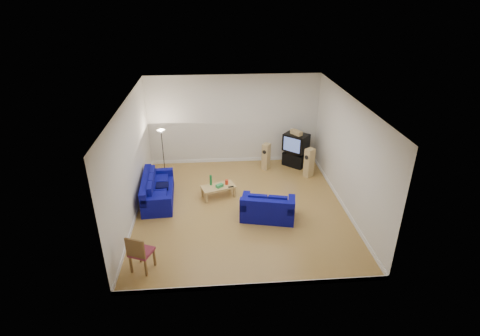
{
  "coord_description": "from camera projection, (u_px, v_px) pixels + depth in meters",
  "views": [
    {
      "loc": [
        -0.78,
        -9.32,
        5.86
      ],
      "look_at": [
        0.0,
        0.4,
        1.1
      ],
      "focal_mm": 28.0,
      "sensor_mm": 36.0,
      "label": 1
    }
  ],
  "objects": [
    {
      "name": "floor_lamp",
      "position": [
        162.0,
        138.0,
        12.42
      ],
      "size": [
        0.27,
        0.27,
        1.59
      ],
      "color": "black",
      "rests_on": "ground"
    },
    {
      "name": "speaker_left",
      "position": [
        266.0,
        157.0,
        13.1
      ],
      "size": [
        0.34,
        0.35,
        0.95
      ],
      "rotation": [
        0.0,
        0.0,
        -0.62
      ],
      "color": "tan",
      "rests_on": "ground"
    },
    {
      "name": "bottle",
      "position": [
        211.0,
        180.0,
        11.39
      ],
      "size": [
        0.1,
        0.1,
        0.32
      ],
      "primitive_type": "cylinder",
      "rotation": [
        0.0,
        0.0,
        0.32
      ],
      "color": "#197233",
      "rests_on": "coffee_table"
    },
    {
      "name": "television",
      "position": [
        296.0,
        142.0,
        13.18
      ],
      "size": [
        0.99,
        0.97,
        0.62
      ],
      "rotation": [
        0.0,
        0.0,
        -0.74
      ],
      "color": "black",
      "rests_on": "av_receiver"
    },
    {
      "name": "sofa_loveseat",
      "position": [
        268.0,
        210.0,
        10.35
      ],
      "size": [
        1.62,
        1.13,
        0.74
      ],
      "rotation": [
        0.0,
        0.0,
        -0.23
      ],
      "color": "#0A0A6C",
      "rests_on": "ground"
    },
    {
      "name": "red_canister",
      "position": [
        227.0,
        182.0,
        11.47
      ],
      "size": [
        0.14,
        0.14,
        0.14
      ],
      "primitive_type": "cylinder",
      "rotation": [
        0.0,
        0.0,
        0.49
      ],
      "color": "red",
      "rests_on": "coffee_table"
    },
    {
      "name": "tissue_box",
      "position": [
        220.0,
        186.0,
        11.32
      ],
      "size": [
        0.25,
        0.23,
        0.09
      ],
      "primitive_type": "cube",
      "rotation": [
        0.0,
        0.0,
        0.66
      ],
      "color": "green",
      "rests_on": "coffee_table"
    },
    {
      "name": "speaker_right",
      "position": [
        309.0,
        163.0,
        12.58
      ],
      "size": [
        0.38,
        0.36,
        1.0
      ],
      "rotation": [
        0.0,
        0.0,
        -0.95
      ],
      "color": "tan",
      "rests_on": "ground"
    },
    {
      "name": "tv_stand",
      "position": [
        294.0,
        160.0,
        13.44
      ],
      "size": [
        0.86,
        0.84,
        0.47
      ],
      "primitive_type": "cube",
      "rotation": [
        0.0,
        0.0,
        -0.73
      ],
      "color": "black",
      "rests_on": "ground"
    },
    {
      "name": "sofa_three_seat",
      "position": [
        156.0,
        192.0,
        11.22
      ],
      "size": [
        0.98,
        2.05,
        0.77
      ],
      "rotation": [
        0.0,
        0.0,
        -1.51
      ],
      "color": "#0A0A6C",
      "rests_on": "ground"
    },
    {
      "name": "dining_chair",
      "position": [
        139.0,
        252.0,
        8.31
      ],
      "size": [
        0.6,
        0.6,
        0.97
      ],
      "rotation": [
        0.0,
        0.0,
        -0.39
      ],
      "color": "brown",
      "rests_on": "ground"
    },
    {
      "name": "coffee_table",
      "position": [
        218.0,
        188.0,
        11.41
      ],
      "size": [
        1.12,
        0.79,
        0.37
      ],
      "rotation": [
        0.0,
        0.0,
        0.32
      ],
      "color": "tan",
      "rests_on": "ground"
    },
    {
      "name": "room",
      "position": [
        241.0,
        160.0,
        10.3
      ],
      "size": [
        6.01,
        6.51,
        3.21
      ],
      "color": "brown",
      "rests_on": "ground"
    },
    {
      "name": "centre_speaker",
      "position": [
        296.0,
        132.0,
        12.97
      ],
      "size": [
        0.39,
        0.46,
        0.15
      ],
      "primitive_type": "cube",
      "rotation": [
        0.0,
        0.0,
        -0.99
      ],
      "color": "tan",
      "rests_on": "television"
    },
    {
      "name": "av_receiver",
      "position": [
        294.0,
        152.0,
        13.31
      ],
      "size": [
        0.59,
        0.56,
        0.11
      ],
      "primitive_type": "cube",
      "rotation": [
        0.0,
        0.0,
        -0.52
      ],
      "color": "black",
      "rests_on": "tv_stand"
    },
    {
      "name": "remote",
      "position": [
        231.0,
        187.0,
        11.33
      ],
      "size": [
        0.17,
        0.09,
        0.02
      ],
      "primitive_type": "cube",
      "rotation": [
        0.0,
        0.0,
        0.26
      ],
      "color": "black",
      "rests_on": "coffee_table"
    }
  ]
}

